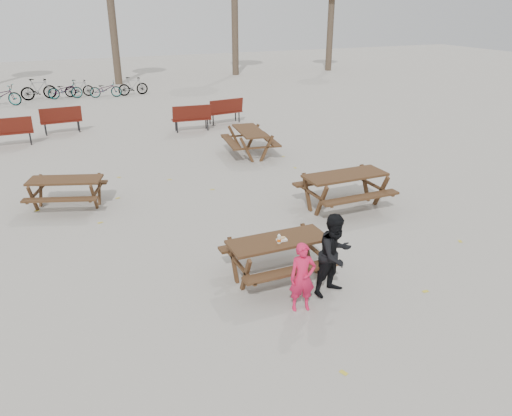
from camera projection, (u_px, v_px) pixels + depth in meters
name	position (u px, v px, depth m)	size (l,w,h in m)	color
ground	(277.00, 277.00, 9.20)	(80.00, 80.00, 0.00)	gray
main_picnic_table	(278.00, 249.00, 8.97)	(1.80, 1.45, 0.78)	#372414
food_tray	(282.00, 240.00, 8.84)	(0.18, 0.11, 0.04)	white
bread_roll	(282.00, 238.00, 8.83)	(0.14, 0.06, 0.05)	tan
soda_bottle	(279.00, 239.00, 8.74)	(0.07, 0.07, 0.17)	silver
child	(302.00, 277.00, 8.03)	(0.43, 0.28, 1.19)	#D01A45
adult	(335.00, 255.00, 8.45)	(0.72, 0.56, 1.47)	black
picnic_table_east	(344.00, 191.00, 12.11)	(2.02, 1.63, 0.87)	#372414
picnic_table_north	(67.00, 193.00, 12.16)	(1.71, 1.38, 0.74)	#372414
picnic_table_far	(250.00, 142.00, 16.32)	(1.93, 1.55, 0.83)	#372414
park_bench_row	(127.00, 119.00, 19.00)	(9.60, 2.19, 1.03)	#5F1C13
bicycle_row	(63.00, 90.00, 25.45)	(8.15, 2.03, 1.06)	black
fallen_leaves	(250.00, 222.00, 11.50)	(11.00, 11.00, 0.01)	gold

